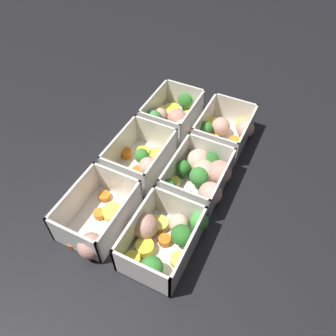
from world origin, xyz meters
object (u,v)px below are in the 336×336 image
Objects in this scene: container_near_center at (141,161)px; container_far_right at (163,238)px; container_near_left at (172,116)px; container_near_right at (97,221)px; container_far_left at (224,132)px; container_far_center at (201,176)px.

container_near_center is 0.96× the size of container_far_right.
container_near_left is 0.33m from container_near_right.
container_near_left is 0.13m from container_far_left.
container_near_center is at bearing -179.42° from container_near_right.
container_far_left is at bearing 159.02° from container_near_right.
container_near_center is 0.19m from container_far_right.
container_near_right is at bearing -79.93° from container_far_right.
container_far_center is at bearing 1.01° from container_far_left.
container_far_left is 0.15m from container_far_center.
container_far_center and container_far_right have the same top height.
container_far_left is 0.31m from container_far_right.
container_near_right is (0.33, 0.01, 0.00)m from container_near_left.
container_near_center is at bearing -139.29° from container_far_right.
container_far_center is 1.06× the size of container_far_right.
container_near_left is 0.92× the size of container_far_left.
container_near_center is 0.13m from container_far_center.
container_far_left is 1.10× the size of container_far_center.
container_near_left and container_far_center have the same top height.
container_far_right is (0.15, 0.13, 0.00)m from container_near_center.
container_far_left is (-0.33, 0.13, -0.00)m from container_near_right.
container_near_right is 1.03× the size of container_far_center.
container_far_center is (-0.18, 0.13, 0.00)m from container_near_right.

